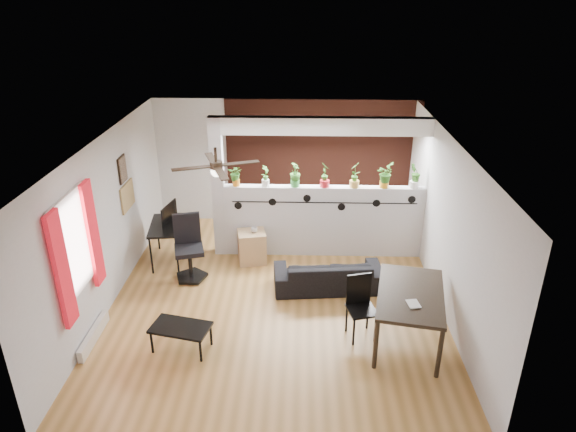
{
  "coord_description": "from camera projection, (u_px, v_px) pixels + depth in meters",
  "views": [
    {
      "loc": [
        0.4,
        -7.06,
        4.65
      ],
      "look_at": [
        0.17,
        0.6,
        1.17
      ],
      "focal_mm": 32.0,
      "sensor_mm": 36.0,
      "label": 1
    }
  ],
  "objects": [
    {
      "name": "potted_plant_0",
      "position": [
        236.0,
        175.0,
        9.1
      ],
      "size": [
        0.21,
        0.18,
        0.38
      ],
      "color": "orange",
      "rests_on": "partition_wall"
    },
    {
      "name": "window_assembly",
      "position": [
        76.0,
        247.0,
        6.71
      ],
      "size": [
        0.09,
        1.3,
        1.55
      ],
      "color": "white",
      "rests_on": "room_shell"
    },
    {
      "name": "potted_plant_4",
      "position": [
        355.0,
        174.0,
        9.02
      ],
      "size": [
        0.29,
        0.31,
        0.47
      ],
      "color": "gold",
      "rests_on": "partition_wall"
    },
    {
      "name": "cup",
      "position": [
        254.0,
        230.0,
        9.16
      ],
      "size": [
        0.14,
        0.14,
        0.09
      ],
      "primitive_type": "imported",
      "rotation": [
        0.0,
        0.0,
        0.25
      ],
      "color": "gray",
      "rests_on": "cube_shelf"
    },
    {
      "name": "pier_column",
      "position": [
        218.0,
        188.0,
        9.21
      ],
      "size": [
        0.22,
        0.2,
        2.6
      ],
      "primitive_type": "cube",
      "color": "#BCBCC1",
      "rests_on": "ground"
    },
    {
      "name": "ceiling_fan",
      "position": [
        216.0,
        167.0,
        7.15
      ],
      "size": [
        1.19,
        1.19,
        0.43
      ],
      "color": "black",
      "rests_on": "room_shell"
    },
    {
      "name": "ceiling_header",
      "position": [
        326.0,
        126.0,
        8.69
      ],
      "size": [
        3.6,
        0.18,
        0.3
      ],
      "primitive_type": "cube",
      "color": "white",
      "rests_on": "room_shell"
    },
    {
      "name": "computer_desk",
      "position": [
        165.0,
        228.0,
        9.2
      ],
      "size": [
        0.65,
        1.06,
        0.72
      ],
      "color": "black",
      "rests_on": "ground"
    },
    {
      "name": "sofa",
      "position": [
        328.0,
        274.0,
        8.51
      ],
      "size": [
        1.75,
        0.82,
        0.5
      ],
      "primitive_type": "imported",
      "rotation": [
        0.0,
        0.0,
        3.23
      ],
      "color": "black",
      "rests_on": "ground"
    },
    {
      "name": "room_shell",
      "position": [
        275.0,
        225.0,
        7.82
      ],
      "size": [
        6.3,
        7.1,
        2.9
      ],
      "color": "olive",
      "rests_on": "ground"
    },
    {
      "name": "coffee_table",
      "position": [
        181.0,
        329.0,
        7.03
      ],
      "size": [
        0.88,
        0.61,
        0.37
      ],
      "color": "black",
      "rests_on": "ground"
    },
    {
      "name": "office_chair",
      "position": [
        189.0,
        252.0,
        8.71
      ],
      "size": [
        0.58,
        0.59,
        1.12
      ],
      "color": "black",
      "rests_on": "ground"
    },
    {
      "name": "potted_plant_2",
      "position": [
        295.0,
        174.0,
        9.06
      ],
      "size": [
        0.19,
        0.24,
        0.43
      ],
      "color": "green",
      "rests_on": "partition_wall"
    },
    {
      "name": "monitor",
      "position": [
        167.0,
        216.0,
        9.27
      ],
      "size": [
        0.33,
        0.12,
        0.18
      ],
      "primitive_type": "imported",
      "rotation": [
        0.0,
        0.0,
        1.37
      ],
      "color": "black",
      "rests_on": "computer_desk"
    },
    {
      "name": "potted_plant_6",
      "position": [
        415.0,
        175.0,
        9.0
      ],
      "size": [
        0.29,
        0.27,
        0.45
      ],
      "color": "white",
      "rests_on": "partition_wall"
    },
    {
      "name": "framed_art",
      "position": [
        122.0,
        169.0,
        8.48
      ],
      "size": [
        0.03,
        0.34,
        0.44
      ],
      "color": "#8C7259",
      "rests_on": "room_shell"
    },
    {
      "name": "potted_plant_1",
      "position": [
        265.0,
        175.0,
        9.08
      ],
      "size": [
        0.22,
        0.24,
        0.39
      ],
      "color": "white",
      "rests_on": "partition_wall"
    },
    {
      "name": "potted_plant_5",
      "position": [
        385.0,
        175.0,
        9.01
      ],
      "size": [
        0.23,
        0.27,
        0.44
      ],
      "color": "orange",
      "rests_on": "partition_wall"
    },
    {
      "name": "folding_chair",
      "position": [
        360.0,
        301.0,
        7.26
      ],
      "size": [
        0.46,
        0.46,
        0.94
      ],
      "color": "black",
      "rests_on": "ground"
    },
    {
      "name": "partition_wall",
      "position": [
        323.0,
        221.0,
        9.42
      ],
      "size": [
        3.6,
        0.18,
        1.35
      ],
      "primitive_type": "cube",
      "color": "#BCBCC1",
      "rests_on": "ground"
    },
    {
      "name": "corkboard",
      "position": [
        127.0,
        196.0,
        8.73
      ],
      "size": [
        0.03,
        0.6,
        0.45
      ],
      "primitive_type": "cube",
      "color": "#A1814D",
      "rests_on": "room_shell"
    },
    {
      "name": "baseboard_heater",
      "position": [
        94.0,
        335.0,
        7.3
      ],
      "size": [
        0.08,
        1.0,
        0.18
      ],
      "primitive_type": "cube",
      "color": "silver",
      "rests_on": "ground"
    },
    {
      "name": "dining_table",
      "position": [
        410.0,
        298.0,
        7.05
      ],
      "size": [
        1.14,
        1.59,
        0.79
      ],
      "color": "black",
      "rests_on": "ground"
    },
    {
      "name": "vine_decal",
      "position": [
        324.0,
        203.0,
        9.16
      ],
      "size": [
        3.31,
        0.01,
        0.3
      ],
      "color": "black",
      "rests_on": "partition_wall"
    },
    {
      "name": "brick_panel",
      "position": [
        322.0,
        163.0,
        10.5
      ],
      "size": [
        3.9,
        0.05,
        2.6
      ],
      "primitive_type": "cube",
      "color": "#A0432E",
      "rests_on": "ground"
    },
    {
      "name": "cube_shelf",
      "position": [
        252.0,
        247.0,
        9.3
      ],
      "size": [
        0.56,
        0.52,
        0.59
      ],
      "primitive_type": "cube",
      "rotation": [
        0.0,
        0.0,
        0.2
      ],
      "color": "#A78258",
      "rests_on": "ground"
    },
    {
      "name": "book",
      "position": [
        408.0,
        304.0,
        6.74
      ],
      "size": [
        0.18,
        0.23,
        0.02
      ],
      "primitive_type": "imported",
      "rotation": [
        0.0,
        0.0,
        0.15
      ],
      "color": "gray",
      "rests_on": "dining_table"
    },
    {
      "name": "potted_plant_3",
      "position": [
        325.0,
        174.0,
        9.04
      ],
      "size": [
        0.26,
        0.29,
        0.46
      ],
      "color": "red",
      "rests_on": "partition_wall"
    }
  ]
}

